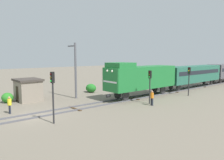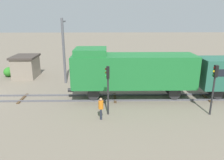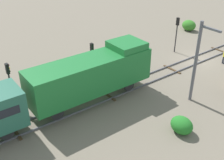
% 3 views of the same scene
% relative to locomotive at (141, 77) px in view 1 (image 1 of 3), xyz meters
% --- Properties ---
extents(ground_plane, '(156.12, 156.12, 0.00)m').
position_rel_locomotive_xyz_m(ground_plane, '(0.00, -14.50, -2.77)').
color(ground_plane, '#756B5B').
extents(railway_track, '(2.40, 104.08, 0.16)m').
position_rel_locomotive_xyz_m(railway_track, '(0.00, -14.50, -2.70)').
color(railway_track, '#595960').
rests_on(railway_track, ground).
extents(locomotive, '(2.90, 11.60, 4.60)m').
position_rel_locomotive_xyz_m(locomotive, '(0.00, 0.00, 0.00)').
color(locomotive, '#1E7233').
rests_on(locomotive, railway_track).
extents(passenger_car_leading, '(2.84, 14.00, 3.66)m').
position_rel_locomotive_xyz_m(passenger_car_leading, '(0.00, 13.34, -0.25)').
color(passenger_car_leading, '#26604C').
rests_on(passenger_car_leading, railway_track).
extents(traffic_signal_near, '(0.32, 0.34, 4.31)m').
position_rel_locomotive_xyz_m(traffic_signal_near, '(3.20, -14.04, 0.22)').
color(traffic_signal_near, '#262628').
rests_on(traffic_signal_near, ground).
extents(traffic_signal_mid, '(0.32, 0.34, 3.89)m').
position_rel_locomotive_xyz_m(traffic_signal_mid, '(3.40, -2.15, -0.06)').
color(traffic_signal_mid, '#262628').
rests_on(traffic_signal_mid, ground).
extents(traffic_signal_far, '(0.32, 0.34, 4.00)m').
position_rel_locomotive_xyz_m(traffic_signal_far, '(3.60, 5.92, 0.02)').
color(traffic_signal_far, '#262628').
rests_on(traffic_signal_far, ground).
extents(worker_near_track, '(0.38, 0.38, 1.70)m').
position_rel_locomotive_xyz_m(worker_near_track, '(-2.40, -15.95, -1.78)').
color(worker_near_track, '#262B38').
rests_on(worker_near_track, ground).
extents(worker_by_signal, '(0.38, 0.38, 1.70)m').
position_rel_locomotive_xyz_m(worker_by_signal, '(4.20, -2.67, -1.78)').
color(worker_by_signal, '#262B38').
rests_on(worker_by_signal, ground).
extents(catenary_mast, '(1.94, 0.28, 7.26)m').
position_rel_locomotive_xyz_m(catenary_mast, '(-5.07, -7.04, 1.10)').
color(catenary_mast, '#595960').
rests_on(catenary_mast, ground).
extents(relay_hut, '(3.50, 2.90, 2.74)m').
position_rel_locomotive_xyz_m(relay_hut, '(-7.50, -12.40, -1.38)').
color(relay_hut, gray).
rests_on(relay_hut, ground).
extents(bush_near, '(1.64, 1.34, 1.19)m').
position_rel_locomotive_xyz_m(bush_near, '(-7.93, -14.73, -2.18)').
color(bush_near, '#2D8126').
rests_on(bush_near, ground).
extents(bush_far, '(1.79, 1.47, 1.30)m').
position_rel_locomotive_xyz_m(bush_far, '(-7.56, -2.90, -2.12)').
color(bush_far, '#247626').
rests_on(bush_far, ground).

